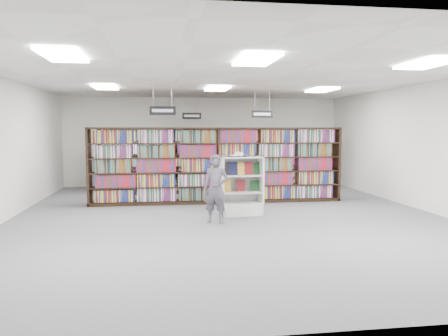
{
  "coord_description": "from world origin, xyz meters",
  "views": [
    {
      "loc": [
        -1.53,
        -10.04,
        2.03
      ],
      "look_at": [
        -0.03,
        0.5,
        1.1
      ],
      "focal_mm": 35.0,
      "sensor_mm": 36.0,
      "label": 1
    }
  ],
  "objects": [
    {
      "name": "troffer_back_left",
      "position": [
        -3.0,
        2.0,
        3.16
      ],
      "size": [
        0.6,
        1.2,
        0.04
      ],
      "primitive_type": "cube",
      "color": "white",
      "rests_on": "ceiling"
    },
    {
      "name": "ceiling",
      "position": [
        0.0,
        0.0,
        3.2
      ],
      "size": [
        10.0,
        12.0,
        0.1
      ],
      "primitive_type": "cube",
      "color": "silver",
      "rests_on": "wall_back"
    },
    {
      "name": "troffer_back_center",
      "position": [
        0.0,
        2.0,
        3.16
      ],
      "size": [
        0.6,
        1.2,
        0.04
      ],
      "primitive_type": "cube",
      "color": "white",
      "rests_on": "ceiling"
    },
    {
      "name": "troffer_front_left",
      "position": [
        -3.0,
        -3.0,
        3.16
      ],
      "size": [
        0.6,
        1.2,
        0.04
      ],
      "primitive_type": "cube",
      "color": "white",
      "rests_on": "ceiling"
    },
    {
      "name": "troffer_front_right",
      "position": [
        3.0,
        -3.0,
        3.16
      ],
      "size": [
        0.6,
        1.2,
        0.04
      ],
      "primitive_type": "cube",
      "color": "white",
      "rests_on": "ceiling"
    },
    {
      "name": "troffer_front_center",
      "position": [
        0.0,
        -3.0,
        3.16
      ],
      "size": [
        0.6,
        1.2,
        0.04
      ],
      "primitive_type": "cube",
      "color": "white",
      "rests_on": "ceiling"
    },
    {
      "name": "wall_back",
      "position": [
        0.0,
        6.0,
        1.6
      ],
      "size": [
        10.0,
        0.1,
        3.2
      ],
      "primitive_type": "cube",
      "color": "white",
      "rests_on": "ground"
    },
    {
      "name": "bookshelf_row_near",
      "position": [
        0.0,
        2.0,
        1.05
      ],
      "size": [
        7.0,
        0.6,
        2.1
      ],
      "color": "black",
      "rests_on": "floor"
    },
    {
      "name": "floor",
      "position": [
        0.0,
        0.0,
        0.0
      ],
      "size": [
        12.0,
        12.0,
        0.0
      ],
      "primitive_type": "plane",
      "color": "#4D4D51",
      "rests_on": "ground"
    },
    {
      "name": "bookshelf_row_far",
      "position": [
        0.0,
        5.7,
        1.05
      ],
      "size": [
        7.0,
        0.6,
        2.1
      ],
      "color": "black",
      "rests_on": "floor"
    },
    {
      "name": "aisle_sign_right",
      "position": [
        1.5,
        3.0,
        2.53
      ],
      "size": [
        0.65,
        0.02,
        0.8
      ],
      "color": "#B2B2B7",
      "rests_on": "ceiling"
    },
    {
      "name": "open_book",
      "position": [
        0.3,
        0.16,
        1.43
      ],
      "size": [
        0.75,
        0.51,
        0.13
      ],
      "rotation": [
        0.0,
        0.0,
        0.17
      ],
      "color": "black",
      "rests_on": "endcap_display"
    },
    {
      "name": "wall_left",
      "position": [
        -5.0,
        0.0,
        1.6
      ],
      "size": [
        0.1,
        12.0,
        3.2
      ],
      "primitive_type": "cube",
      "color": "white",
      "rests_on": "ground"
    },
    {
      "name": "troffer_back_right",
      "position": [
        3.0,
        2.0,
        3.16
      ],
      "size": [
        0.6,
        1.2,
        0.04
      ],
      "primitive_type": "cube",
      "color": "white",
      "rests_on": "ceiling"
    },
    {
      "name": "bookshelf_row_mid",
      "position": [
        0.0,
        4.0,
        1.05
      ],
      "size": [
        7.0,
        0.6,
        2.1
      ],
      "color": "black",
      "rests_on": "floor"
    },
    {
      "name": "wall_front",
      "position": [
        0.0,
        -6.0,
        1.6
      ],
      "size": [
        10.0,
        0.1,
        3.2
      ],
      "primitive_type": "cube",
      "color": "white",
      "rests_on": "ground"
    },
    {
      "name": "endcap_display",
      "position": [
        0.34,
        0.17,
        0.47
      ],
      "size": [
        1.03,
        0.56,
        1.4
      ],
      "rotation": [
        0.0,
        0.0,
        0.06
      ],
      "color": "white",
      "rests_on": "floor"
    },
    {
      "name": "shopper",
      "position": [
        -0.38,
        -0.7,
        0.75
      ],
      "size": [
        0.64,
        0.52,
        1.51
      ],
      "primitive_type": "imported",
      "rotation": [
        0.0,
        0.0,
        -0.33
      ],
      "color": "#504B56",
      "rests_on": "floor"
    },
    {
      "name": "aisle_sign_center",
      "position": [
        -0.5,
        5.0,
        2.53
      ],
      "size": [
        0.65,
        0.02,
        0.8
      ],
      "color": "#B2B2B7",
      "rests_on": "ceiling"
    },
    {
      "name": "wall_right",
      "position": [
        5.0,
        0.0,
        1.6
      ],
      "size": [
        0.1,
        12.0,
        3.2
      ],
      "primitive_type": "cube",
      "color": "white",
      "rests_on": "ground"
    },
    {
      "name": "aisle_sign_left",
      "position": [
        -1.5,
        1.0,
        2.53
      ],
      "size": [
        0.65,
        0.02,
        0.8
      ],
      "color": "#B2B2B7",
      "rests_on": "ceiling"
    }
  ]
}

